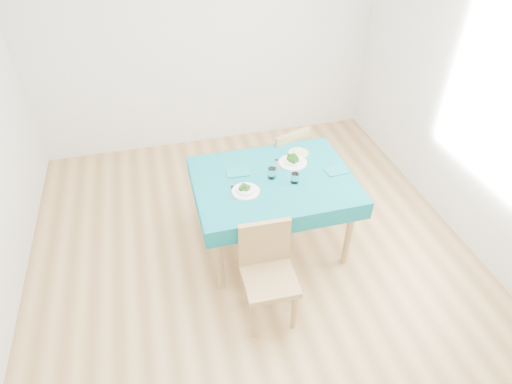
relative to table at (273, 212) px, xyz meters
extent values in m
cube|color=olive|center=(-0.22, -0.25, -0.39)|extent=(4.00, 4.50, 0.02)
cube|color=silver|center=(-0.22, 2.00, 0.97)|extent=(4.00, 0.02, 2.70)
cube|color=silver|center=(1.78, -0.25, 0.97)|extent=(0.02, 4.50, 2.70)
cube|color=#09606A|center=(0.00, 0.00, 0.00)|extent=(1.35, 1.03, 0.76)
cube|color=olive|center=(-0.25, -0.78, 0.11)|extent=(0.41, 0.44, 0.98)
cube|color=olive|center=(0.29, 0.70, 0.11)|extent=(0.51, 0.53, 0.98)
cube|color=silver|center=(-0.37, -0.11, 0.38)|extent=(0.05, 0.19, 0.00)
cube|color=silver|center=(-0.15, -0.11, 0.38)|extent=(0.07, 0.18, 0.00)
cube|color=silver|center=(0.09, 0.18, 0.38)|extent=(0.05, 0.17, 0.00)
cube|color=silver|center=(0.54, -0.01, 0.38)|extent=(0.09, 0.19, 0.00)
cube|color=#0D6C75|center=(-0.28, 0.16, 0.38)|extent=(0.20, 0.15, 0.01)
cube|color=#0D6C75|center=(0.56, -0.04, 0.38)|extent=(0.19, 0.14, 0.01)
cylinder|color=white|center=(-0.01, 0.02, 0.43)|extent=(0.07, 0.07, 0.09)
cylinder|color=white|center=(0.16, -0.09, 0.42)|extent=(0.07, 0.07, 0.09)
cylinder|color=#ACCE64|center=(0.33, 0.31, 0.38)|extent=(0.19, 0.19, 0.01)
cube|color=beige|center=(0.33, 0.31, 0.39)|extent=(0.10, 0.10, 0.01)
camera|label=1|loc=(-0.88, -2.76, 2.56)|focal=30.00mm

